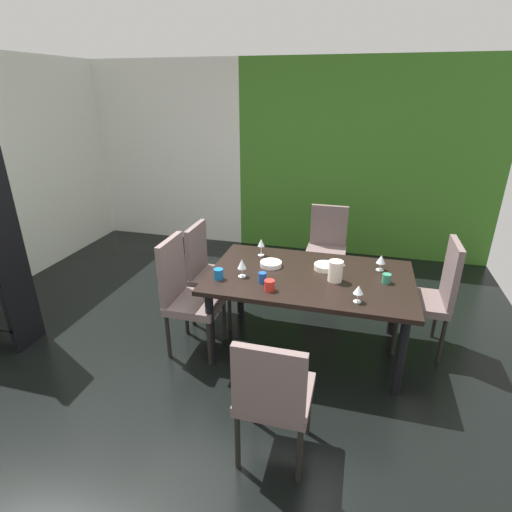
{
  "coord_description": "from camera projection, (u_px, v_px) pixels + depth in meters",
  "views": [
    {
      "loc": [
        1.13,
        -2.57,
        2.19
      ],
      "look_at": [
        0.32,
        0.5,
        0.85
      ],
      "focal_mm": 28.0,
      "sensor_mm": 36.0,
      "label": 1
    }
  ],
  "objects": [
    {
      "name": "ground_plane",
      "position": [
        205.0,
        367.0,
        3.42
      ],
      "size": [
        5.72,
        6.0,
        0.02
      ],
      "primitive_type": "cube",
      "color": "black"
    },
    {
      "name": "back_panel_interior",
      "position": [
        167.0,
        154.0,
        5.94
      ],
      "size": [
        2.31,
        0.1,
        2.57
      ],
      "primitive_type": "cube",
      "color": "silver",
      "rests_on": "ground_plane"
    },
    {
      "name": "garden_window_panel",
      "position": [
        365.0,
        162.0,
        5.26
      ],
      "size": [
        3.42,
        0.1,
        2.57
      ],
      "primitive_type": "cube",
      "color": "#376D21",
      "rests_on": "ground_plane"
    },
    {
      "name": "dining_table",
      "position": [
        310.0,
        283.0,
        3.42
      ],
      "size": [
        1.71,
        1.06,
        0.72
      ],
      "color": "black",
      "rests_on": "ground_plane"
    },
    {
      "name": "chair_head_near",
      "position": [
        273.0,
        394.0,
        2.36
      ],
      "size": [
        0.44,
        0.44,
        0.93
      ],
      "color": "#695755",
      "rests_on": "ground_plane"
    },
    {
      "name": "chair_head_far",
      "position": [
        327.0,
        244.0,
        4.57
      ],
      "size": [
        0.44,
        0.45,
        0.96
      ],
      "rotation": [
        0.0,
        0.0,
        3.14
      ],
      "color": "#695755",
      "rests_on": "ground_plane"
    },
    {
      "name": "chair_left_near",
      "position": [
        185.0,
        292.0,
        3.45
      ],
      "size": [
        0.45,
        0.44,
        1.04
      ],
      "rotation": [
        0.0,
        0.0,
        -1.57
      ],
      "color": "#695755",
      "rests_on": "ground_plane"
    },
    {
      "name": "chair_left_far",
      "position": [
        209.0,
        269.0,
        3.94
      ],
      "size": [
        0.45,
        0.44,
        0.98
      ],
      "rotation": [
        0.0,
        0.0,
        -1.57
      ],
      "color": "#695755",
      "rests_on": "ground_plane"
    },
    {
      "name": "chair_right_far",
      "position": [
        433.0,
        292.0,
        3.44
      ],
      "size": [
        0.44,
        0.44,
        1.03
      ],
      "rotation": [
        0.0,
        0.0,
        1.57
      ],
      "color": "#695755",
      "rests_on": "ground_plane"
    },
    {
      "name": "wine_glass_south",
      "position": [
        381.0,
        260.0,
        3.44
      ],
      "size": [
        0.08,
        0.08,
        0.14
      ],
      "color": "silver",
      "rests_on": "dining_table"
    },
    {
      "name": "wine_glass_west",
      "position": [
        261.0,
        243.0,
        3.74
      ],
      "size": [
        0.06,
        0.06,
        0.16
      ],
      "color": "silver",
      "rests_on": "dining_table"
    },
    {
      "name": "wine_glass_east",
      "position": [
        242.0,
        264.0,
        3.32
      ],
      "size": [
        0.07,
        0.07,
        0.16
      ],
      "color": "silver",
      "rests_on": "dining_table"
    },
    {
      "name": "wine_glass_near_window",
      "position": [
        358.0,
        290.0,
        2.93
      ],
      "size": [
        0.07,
        0.07,
        0.14
      ],
      "color": "silver",
      "rests_on": "dining_table"
    },
    {
      "name": "serving_bowl_front",
      "position": [
        325.0,
        267.0,
        3.49
      ],
      "size": [
        0.19,
        0.19,
        0.05
      ],
      "primitive_type": "cylinder",
      "color": "silver",
      "rests_on": "dining_table"
    },
    {
      "name": "serving_bowl_north",
      "position": [
        271.0,
        264.0,
        3.55
      ],
      "size": [
        0.19,
        0.19,
        0.04
      ],
      "primitive_type": "cylinder",
      "color": "white",
      "rests_on": "dining_table"
    },
    {
      "name": "cup_rear",
      "position": [
        269.0,
        285.0,
        3.12
      ],
      "size": [
        0.08,
        0.08,
        0.08
      ],
      "primitive_type": "cylinder",
      "color": "red",
      "rests_on": "dining_table"
    },
    {
      "name": "cup_right",
      "position": [
        386.0,
        278.0,
        3.24
      ],
      "size": [
        0.07,
        0.07,
        0.08
      ],
      "primitive_type": "cylinder",
      "color": "#307C5D",
      "rests_on": "dining_table"
    },
    {
      "name": "cup_center",
      "position": [
        262.0,
        278.0,
        3.25
      ],
      "size": [
        0.07,
        0.07,
        0.09
      ],
      "primitive_type": "cylinder",
      "color": "#1A4899",
      "rests_on": "dining_table"
    },
    {
      "name": "cup_left",
      "position": [
        219.0,
        274.0,
        3.31
      ],
      "size": [
        0.08,
        0.08,
        0.09
      ],
      "primitive_type": "cylinder",
      "color": "#145DA0",
      "rests_on": "dining_table"
    },
    {
      "name": "pitcher_corner",
      "position": [
        336.0,
        271.0,
        3.26
      ],
      "size": [
        0.13,
        0.12,
        0.18
      ],
      "color": "#F1DECC",
      "rests_on": "dining_table"
    }
  ]
}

